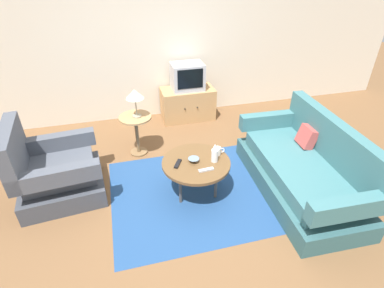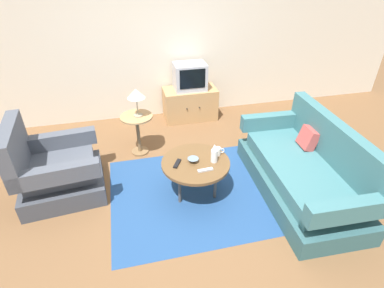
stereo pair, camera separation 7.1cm
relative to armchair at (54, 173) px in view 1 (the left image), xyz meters
The scene contains 15 objects.
ground_plane 1.62m from the armchair, 16.65° to the right, with size 16.00×16.00×0.00m, color brown.
back_wall 2.65m from the armchair, 51.19° to the left, with size 9.00×0.12×2.70m, color beige.
area_rug 1.69m from the armchair, 13.86° to the right, with size 2.04×1.75×0.00m, color navy.
armchair is the anchor object (origin of this frame).
couch 2.96m from the armchair, 12.87° to the right, with size 0.96×1.92×0.90m.
coffee_table 1.67m from the armchair, 13.86° to the right, with size 0.80×0.80×0.46m.
side_table 1.23m from the armchair, 32.42° to the left, with size 0.45×0.45×0.60m.
tv_stand 2.54m from the armchair, 37.93° to the left, with size 0.90×0.50×0.54m.
television 2.58m from the armchair, 37.99° to the left, with size 0.52×0.40×0.44m.
table_lamp 1.38m from the armchair, 31.21° to the left, with size 0.24×0.24×0.40m.
vase 1.89m from the armchair, 13.51° to the right, with size 0.08×0.08×0.23m.
mug 1.94m from the armchair, ahead, with size 0.13×0.08×0.09m.
bowl 1.65m from the armchair, 13.95° to the right, with size 0.13×0.13×0.05m.
tv_remote_dark 1.47m from the armchair, 15.73° to the right, with size 0.12×0.17×0.02m.
tv_remote_silver 1.79m from the armchair, 19.22° to the right, with size 0.17×0.05×0.02m.
Camera 1 is at (-0.67, -2.65, 2.50)m, focal length 28.21 mm.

